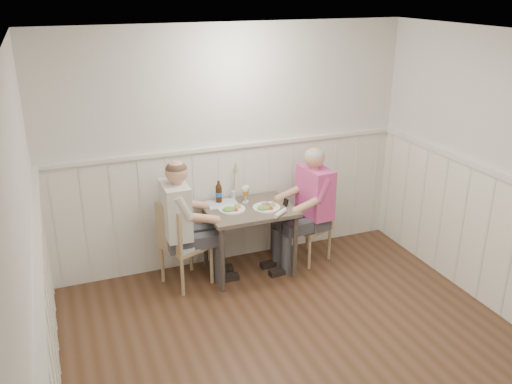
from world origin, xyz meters
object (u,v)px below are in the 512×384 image
(dining_table, at_px, (249,217))
(diner_cream, at_px, (181,234))
(grass_vase, at_px, (233,182))
(chair_right, at_px, (312,221))
(chair_left, at_px, (181,242))
(man_in_pink, at_px, (311,215))
(beer_bottle, at_px, (219,193))

(dining_table, bearing_deg, diner_cream, -179.47)
(diner_cream, bearing_deg, grass_vase, 23.86)
(chair_right, distance_m, chair_left, 1.52)
(man_in_pink, xyz_separation_m, grass_vase, (-0.78, 0.34, 0.37))
(dining_table, relative_size, grass_vase, 2.07)
(chair_right, bearing_deg, dining_table, -177.28)
(diner_cream, bearing_deg, chair_right, 1.65)
(diner_cream, height_order, beer_bottle, diner_cream)
(dining_table, xyz_separation_m, chair_left, (-0.75, -0.01, -0.16))
(chair_right, xyz_separation_m, man_in_pink, (-0.06, -0.09, 0.12))
(chair_right, xyz_separation_m, diner_cream, (-1.52, -0.04, 0.13))
(diner_cream, distance_m, grass_vase, 0.82)
(chair_right, height_order, man_in_pink, man_in_pink)
(man_in_pink, height_order, beer_bottle, man_in_pink)
(dining_table, height_order, chair_left, chair_left)
(chair_right, height_order, chair_left, chair_left)
(dining_table, relative_size, man_in_pink, 0.66)
(chair_right, distance_m, grass_vase, 1.01)
(grass_vase, bearing_deg, diner_cream, -156.14)
(dining_table, relative_size, beer_bottle, 3.69)
(dining_table, height_order, man_in_pink, man_in_pink)
(dining_table, distance_m, chair_right, 0.80)
(dining_table, xyz_separation_m, beer_bottle, (-0.25, 0.26, 0.21))
(chair_right, relative_size, beer_bottle, 3.39)
(chair_right, bearing_deg, man_in_pink, -125.09)
(beer_bottle, distance_m, grass_vase, 0.20)
(grass_vase, bearing_deg, man_in_pink, -23.57)
(dining_table, distance_m, grass_vase, 0.42)
(diner_cream, relative_size, grass_vase, 3.16)
(grass_vase, bearing_deg, chair_left, -156.09)
(dining_table, distance_m, beer_bottle, 0.42)
(chair_right, distance_m, beer_bottle, 1.12)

